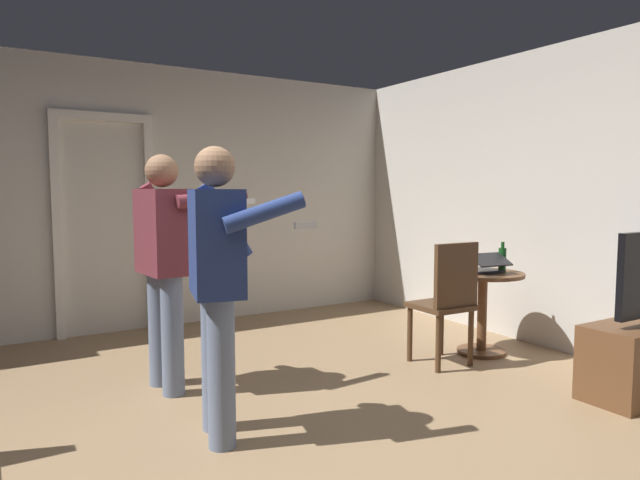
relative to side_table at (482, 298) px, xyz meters
name	(u,v)px	position (x,y,z in m)	size (l,w,h in m)	color
ground_plane	(237,450)	(-2.51, -0.60, -0.48)	(6.90, 6.90, 0.00)	#997A56
wall_back	(115,198)	(-2.51, 2.44, 0.84)	(6.51, 0.12, 2.64)	beige
wall_right	(602,199)	(0.69, -0.60, 0.84)	(0.12, 6.21, 2.64)	beige
doorway_frame	(104,208)	(-2.62, 2.36, 0.75)	(0.93, 0.08, 2.13)	white
side_table	(482,298)	(0.00, 0.00, 0.00)	(0.68, 0.68, 0.70)	brown
laptop	(484,267)	(-0.04, -0.04, 0.28)	(0.37, 0.37, 0.17)	black
bottle_on_table	(502,259)	(0.14, -0.08, 0.33)	(0.06, 0.06, 0.26)	#164C1A
wooden_chair	(447,298)	(-0.51, -0.11, 0.07)	(0.43, 0.43, 0.99)	#4C331E
person_blue_shirt	(218,272)	(-2.52, -0.41, 0.47)	(0.60, 0.69, 1.63)	slate
person_striped_shirt	(165,255)	(-2.56, 0.51, 0.48)	(0.73, 0.61, 1.64)	slate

